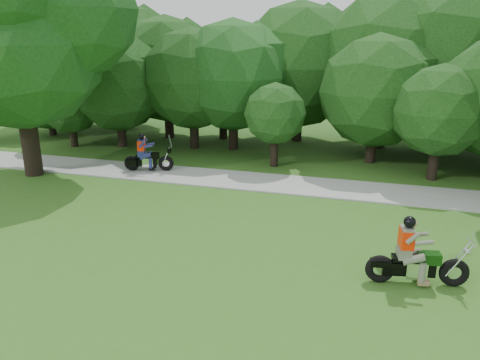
# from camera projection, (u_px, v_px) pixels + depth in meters

# --- Properties ---
(ground) EXTENTS (100.00, 100.00, 0.00)m
(ground) POSITION_uv_depth(u_px,v_px,m) (243.00, 301.00, 9.81)
(ground) COLOR #36641C
(ground) RESTS_ON ground
(walkway) EXTENTS (60.00, 2.20, 0.06)m
(walkway) POSITION_uv_depth(u_px,v_px,m) (303.00, 186.00, 17.12)
(walkway) COLOR gray
(walkway) RESTS_ON ground
(tree_line) EXTENTS (39.42, 11.22, 7.95)m
(tree_line) POSITION_uv_depth(u_px,v_px,m) (374.00, 73.00, 21.48)
(tree_line) COLOR black
(tree_line) RESTS_ON ground
(big_tree_west) EXTENTS (8.64, 6.56, 9.96)m
(big_tree_west) POSITION_uv_depth(u_px,v_px,m) (20.00, 22.00, 17.18)
(big_tree_west) COLOR black
(big_tree_west) RESTS_ON ground
(chopper_motorcycle) EXTENTS (2.25, 0.77, 1.61)m
(chopper_motorcycle) POSITION_uv_depth(u_px,v_px,m) (413.00, 260.00, 10.30)
(chopper_motorcycle) COLOR black
(chopper_motorcycle) RESTS_ON ground
(touring_motorcycle) EXTENTS (1.97, 0.98, 1.52)m
(touring_motorcycle) POSITION_uv_depth(u_px,v_px,m) (145.00, 157.00, 18.74)
(touring_motorcycle) COLOR black
(touring_motorcycle) RESTS_ON walkway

